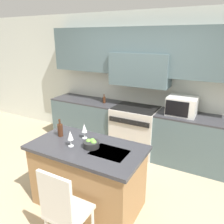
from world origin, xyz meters
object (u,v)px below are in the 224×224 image
object	(u,v)px
range_stove	(135,130)
wine_glass_near	(70,136)
island_chair	(63,209)
wine_bottle	(60,130)
fruit_bowl	(91,144)
wine_glass_far	(84,128)
microwave	(182,106)
oil_bottle_on_counter	(104,100)

from	to	relation	value
range_stove	wine_glass_near	xyz separation A→B (m)	(-0.17, -1.79, 0.57)
island_chair	wine_bottle	bearing A→B (deg)	130.94
range_stove	fruit_bowl	distance (m)	1.75
range_stove	wine_glass_far	distance (m)	1.62
microwave	oil_bottle_on_counter	size ratio (longest dim) A/B	2.70
wine_bottle	oil_bottle_on_counter	xyz separation A→B (m)	(-0.22, 1.61, 0.01)
range_stove	wine_glass_near	bearing A→B (deg)	-95.32
oil_bottle_on_counter	wine_glass_near	bearing A→B (deg)	-73.03
island_chair	wine_glass_far	world-z (taller)	wine_glass_far
range_stove	wine_glass_far	world-z (taller)	wine_glass_far
oil_bottle_on_counter	wine_bottle	bearing A→B (deg)	-82.13
microwave	wine_bottle	bearing A→B (deg)	-129.22
oil_bottle_on_counter	fruit_bowl	bearing A→B (deg)	-64.79
wine_glass_near	oil_bottle_on_counter	bearing A→B (deg)	106.97
range_stove	island_chair	xyz separation A→B (m)	(0.21, -2.41, 0.10)
island_chair	wine_bottle	size ratio (longest dim) A/B	4.06
wine_glass_far	oil_bottle_on_counter	distance (m)	1.61
fruit_bowl	oil_bottle_on_counter	bearing A→B (deg)	115.21
wine_bottle	wine_glass_near	bearing A→B (deg)	-28.44
wine_bottle	island_chair	bearing A→B (deg)	-49.06
wine_glass_near	wine_glass_far	bearing A→B (deg)	85.76
wine_bottle	fruit_bowl	size ratio (longest dim) A/B	1.23
wine_glass_near	fruit_bowl	size ratio (longest dim) A/B	1.04
oil_bottle_on_counter	microwave	bearing A→B (deg)	0.89
island_chair	fruit_bowl	size ratio (longest dim) A/B	5.01
microwave	wine_glass_near	distance (m)	2.07
range_stove	wine_glass_far	xyz separation A→B (m)	(-0.15, -1.51, 0.57)
wine_bottle	wine_glass_far	world-z (taller)	wine_bottle
microwave	wine_bottle	distance (m)	2.11
microwave	oil_bottle_on_counter	bearing A→B (deg)	-179.11
range_stove	island_chair	distance (m)	2.42
range_stove	wine_glass_near	world-z (taller)	wine_glass_near
island_chair	wine_glass_far	distance (m)	1.08
wine_bottle	wine_glass_far	size ratio (longest dim) A/B	1.19
range_stove	fruit_bowl	xyz separation A→B (m)	(0.08, -1.68, 0.47)
wine_glass_far	microwave	bearing A→B (deg)	57.07
wine_bottle	wine_glass_near	size ratio (longest dim) A/B	1.19
microwave	oil_bottle_on_counter	xyz separation A→B (m)	(-1.55, -0.02, -0.09)
fruit_bowl	wine_glass_near	bearing A→B (deg)	-157.17
range_stove	wine_glass_far	bearing A→B (deg)	-95.51
microwave	wine_glass_far	distance (m)	1.82
wine_glass_far	oil_bottle_on_counter	size ratio (longest dim) A/B	1.18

